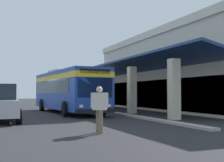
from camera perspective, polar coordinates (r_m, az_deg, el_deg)
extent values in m
plane|color=#262628|center=(25.38, 7.76, -5.71)|extent=(120.00, 120.00, 0.00)
cube|color=#9E998E|center=(24.28, -2.01, -5.75)|extent=(26.77, 0.50, 0.12)
cube|color=beige|center=(29.03, 16.34, 1.03)|extent=(22.31, 10.76, 6.31)
cube|color=beige|center=(29.43, 16.26, 7.76)|extent=(22.61, 11.06, 0.60)
cube|color=beige|center=(32.61, -4.65, -1.91)|extent=(0.55, 0.55, 3.47)
cube|color=beige|center=(27.33, -1.22, -1.84)|extent=(0.55, 0.55, 3.47)
cube|color=beige|center=(22.20, 3.84, -1.73)|extent=(0.55, 0.55, 3.47)
cube|color=beige|center=(17.33, 11.82, -1.53)|extent=(0.55, 0.55, 3.47)
cube|color=navy|center=(25.39, 3.81, 2.91)|extent=(22.31, 3.16, 0.82)
cube|color=#19232D|center=(26.03, 7.08, -2.55)|extent=(18.74, 0.08, 2.40)
cube|color=#193D9E|center=(22.92, -8.50, -1.76)|extent=(11.15, 3.32, 2.75)
cube|color=yellow|center=(22.94, -8.49, 0.55)|extent=(11.17, 3.34, 0.36)
cube|color=#19232D|center=(23.21, -8.72, -1.21)|extent=(9.40, 3.22, 0.90)
cube|color=#19232D|center=(17.77, -3.26, -1.23)|extent=(0.22, 2.24, 1.20)
cube|color=black|center=(17.81, -3.24, 1.89)|extent=(0.20, 1.94, 0.28)
cube|color=black|center=(17.68, -3.11, -5.77)|extent=(0.37, 2.46, 0.24)
cube|color=silver|center=(18.10, -0.59, -4.74)|extent=(0.08, 0.24, 0.16)
cube|color=silver|center=(17.42, -5.93, -4.82)|extent=(0.08, 0.24, 0.16)
cube|color=silver|center=(24.41, -9.53, 1.73)|extent=(2.52, 1.95, 0.24)
cylinder|color=black|center=(19.99, -1.90, -5.22)|extent=(1.00, 0.30, 1.00)
cylinder|color=black|center=(19.10, -8.95, -5.33)|extent=(1.00, 0.30, 1.00)
cylinder|color=black|center=(26.26, -7.86, -4.50)|extent=(1.00, 0.30, 1.00)
cylinder|color=black|center=(25.59, -13.31, -4.52)|extent=(1.00, 0.30, 1.00)
cylinder|color=black|center=(15.20, -17.47, -6.49)|extent=(0.76, 0.26, 0.76)
cylinder|color=black|center=(18.45, -18.20, -5.73)|extent=(0.76, 0.26, 0.76)
cylinder|color=#726651|center=(11.16, -2.16, -7.86)|extent=(0.16, 0.16, 0.88)
cylinder|color=#726651|center=(11.48, -2.71, -7.71)|extent=(0.16, 0.16, 0.88)
cube|color=silver|center=(11.27, -2.43, -3.91)|extent=(0.46, 0.55, 0.66)
sphere|color=beige|center=(11.27, -2.43, -1.64)|extent=(0.24, 0.24, 0.24)
cylinder|color=silver|center=(11.15, -0.96, -3.76)|extent=(0.09, 0.09, 0.59)
cylinder|color=silver|center=(11.40, -3.87, -3.72)|extent=(0.09, 0.09, 0.59)
cube|color=#4C4742|center=(29.86, -3.64, -4.60)|extent=(0.82, 0.82, 0.64)
cylinder|color=#332319|center=(29.85, -3.64, -3.97)|extent=(0.70, 0.70, 0.02)
cylinder|color=brown|center=(29.84, -3.64, -2.30)|extent=(0.16, 0.16, 1.76)
ellipsoid|color=#195123|center=(29.33, -3.54, -0.15)|extent=(1.07, 0.44, 0.19)
ellipsoid|color=#195123|center=(30.04, -2.70, -0.32)|extent=(0.25, 1.04, 0.18)
ellipsoid|color=#195123|center=(30.32, -4.13, -0.37)|extent=(1.09, 0.42, 0.19)
ellipsoid|color=#195123|center=(29.72, -4.38, -0.45)|extent=(0.22, 0.82, 0.16)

